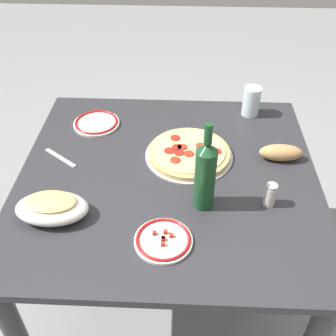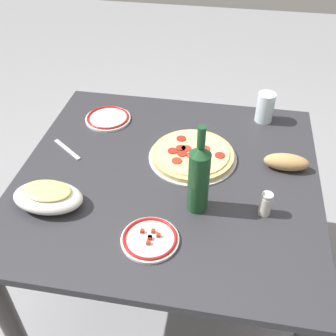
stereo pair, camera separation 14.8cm
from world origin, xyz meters
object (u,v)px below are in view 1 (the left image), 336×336
Objects in this scene: baked_pasta_dish at (52,207)px; side_plate_far at (96,123)px; wine_bottle at (205,174)px; spice_shaker at (270,195)px; dining_table at (168,196)px; bread_loaf at (281,153)px; water_glass at (251,101)px; side_plate_near at (162,240)px; pepperoni_pizza at (189,153)px.

baked_pasta_dish reaches higher than side_plate_far.
spice_shaker is at bearing 2.65° from wine_bottle.
bread_loaf is at bearing 14.28° from dining_table.
water_glass is 0.71× the size of side_plate_near.
wine_bottle is 0.62m from water_glass.
side_plate_near is (-0.00, -0.32, 0.12)m from dining_table.
bread_loaf is (0.30, 0.26, -0.10)m from wine_bottle.
dining_table is 3.23× the size of pepperoni_pizza.
water_glass reaches higher than bread_loaf.
baked_pasta_dish is at bearing -137.48° from water_glass.
side_plate_near is at bearing -14.42° from baked_pasta_dish.
pepperoni_pizza is at bearing 100.61° from wine_bottle.
spice_shaker reaches higher than pepperoni_pizza.
side_plate_near is at bearing -127.11° from wine_bottle.
wine_bottle is 0.66m from side_plate_far.
dining_table is at bearing -44.09° from side_plate_far.
pepperoni_pizza is at bearing 179.36° from bread_loaf.
water_glass is 0.57m from spice_shaker.
side_plate_far reaches higher than dining_table.
baked_pasta_dish is at bearing 165.58° from side_plate_near.
wine_bottle reaches higher than side_plate_near.
dining_table is 12.68× the size of spice_shaker.
bread_loaf is (0.43, 0.43, 0.02)m from side_plate_near.
wine_bottle is 3.76× the size of spice_shaker.
pepperoni_pizza is at bearing 79.52° from side_plate_near.
spice_shaker is at bearing -42.78° from pepperoni_pizza.
water_glass is 0.33m from bread_loaf.
baked_pasta_dish is 0.86m from bread_loaf.
side_plate_near is (-0.13, -0.17, -0.13)m from wine_bottle.
side_plate_near is 0.40m from spice_shaker.
side_plate_far is (0.04, 0.54, -0.03)m from baked_pasta_dish.
side_plate_near is at bearing -135.14° from bread_loaf.
pepperoni_pizza is at bearing 137.22° from spice_shaker.
baked_pasta_dish is 0.72m from spice_shaker.
baked_pasta_dish is at bearing -94.76° from side_plate_far.
bread_loaf is 1.91× the size of spice_shaker.
spice_shaker is at bearing -107.64° from bread_loaf.
spice_shaker is (0.35, 0.18, 0.03)m from side_plate_near.
baked_pasta_dish reaches higher than bread_loaf.
side_plate_near is 0.71m from side_plate_far.
side_plate_near is (-0.35, -0.75, -0.06)m from water_glass.
wine_bottle is 0.24m from spice_shaker.
bread_loaf is (0.80, 0.33, -0.01)m from baked_pasta_dish.
spice_shaker is at bearing -33.92° from side_plate_far.
spice_shaker reaches higher than bread_loaf.
wine_bottle reaches higher than side_plate_far.
side_plate_far is at bearing 146.08° from spice_shaker.
baked_pasta_dish is 0.38m from side_plate_near.
spice_shaker reaches higher than side_plate_near.
pepperoni_pizza is (0.08, 0.11, 0.13)m from dining_table.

